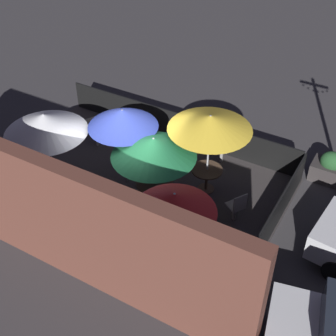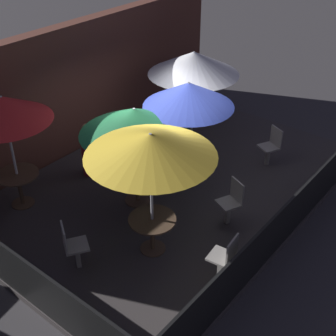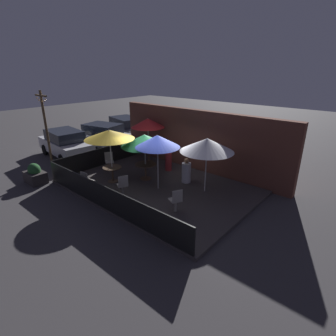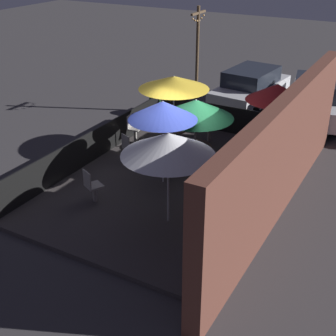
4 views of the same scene
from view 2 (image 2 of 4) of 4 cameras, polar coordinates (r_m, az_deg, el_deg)
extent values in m
plane|color=#383538|center=(10.48, 0.71, -2.52)|extent=(60.00, 60.00, 0.00)
cube|color=#383333|center=(10.45, 0.71, -2.25)|extent=(8.24, 5.63, 0.12)
cube|color=brown|center=(11.60, -11.30, 9.39)|extent=(9.84, 0.36, 3.14)
cube|color=black|center=(9.03, 14.74, -5.75)|extent=(8.04, 0.05, 0.95)
cube|color=black|center=(8.04, -17.95, -12.11)|extent=(0.05, 5.43, 0.95)
cylinder|color=#B2B2B7|center=(9.35, -3.92, 1.33)|extent=(0.05, 0.05, 2.15)
cone|color=#1E6B3D|center=(8.95, -4.12, 5.74)|extent=(2.17, 2.17, 0.53)
cylinder|color=#B2B2B7|center=(9.65, -18.40, 1.67)|extent=(0.05, 0.05, 2.44)
cone|color=red|center=(9.21, -19.45, 6.86)|extent=(1.79, 1.79, 0.49)
cylinder|color=#B2B2B7|center=(8.02, -2.00, -3.41)|extent=(0.05, 0.05, 2.42)
cone|color=gold|center=(7.46, -2.15, 2.86)|extent=(2.19, 2.19, 0.40)
cylinder|color=#B2B2B7|center=(11.66, 3.02, 8.58)|extent=(0.05, 0.05, 2.32)
cone|color=silver|center=(11.33, 3.15, 12.68)|extent=(2.20, 2.20, 0.54)
cylinder|color=#B2B2B7|center=(9.85, 2.41, 3.96)|extent=(0.05, 0.05, 2.39)
cone|color=#283893|center=(9.43, 2.54, 8.96)|extent=(1.86, 1.86, 0.51)
cylinder|color=#4C3828|center=(9.95, -3.70, -3.89)|extent=(0.54, 0.54, 0.02)
cylinder|color=#4C3828|center=(9.74, -3.77, -2.26)|extent=(0.08, 0.08, 0.71)
cylinder|color=#4C3828|center=(9.53, -3.85, -0.42)|extent=(0.99, 0.99, 0.04)
cylinder|color=#4C3828|center=(10.30, -17.24, -4.10)|extent=(0.47, 0.47, 0.02)
cylinder|color=#4C3828|center=(10.10, -17.56, -2.52)|extent=(0.08, 0.08, 0.72)
cylinder|color=#4C3828|center=(9.89, -17.92, -0.74)|extent=(0.86, 0.86, 0.04)
cylinder|color=#4C3828|center=(8.78, -1.85, -9.74)|extent=(0.47, 0.47, 0.02)
cylinder|color=#4C3828|center=(8.56, -1.89, -8.13)|extent=(0.08, 0.08, 0.67)
cylinder|color=#4C3828|center=(8.33, -1.93, -6.29)|extent=(0.86, 0.86, 0.04)
cube|color=gray|center=(9.28, 7.28, -5.51)|extent=(0.11, 0.11, 0.46)
cube|color=gray|center=(9.13, 7.39, -4.27)|extent=(0.53, 0.53, 0.04)
cube|color=gray|center=(9.07, 8.44, -2.74)|extent=(0.19, 0.38, 0.44)
cube|color=gray|center=(8.13, 6.39, -12.02)|extent=(0.09, 0.09, 0.48)
cube|color=gray|center=(7.95, 6.51, -10.70)|extent=(0.44, 0.44, 0.04)
cube|color=gray|center=(7.74, 7.82, -9.87)|extent=(0.40, 0.08, 0.44)
cube|color=gray|center=(8.44, -10.93, -10.55)|extent=(0.11, 0.11, 0.47)
cube|color=gray|center=(8.27, -11.11, -9.26)|extent=(0.55, 0.55, 0.04)
cube|color=gray|center=(8.10, -12.55, -8.24)|extent=(0.24, 0.36, 0.44)
cube|color=gray|center=(11.24, 12.03, 1.43)|extent=(0.11, 0.11, 0.45)
cube|color=gray|center=(11.11, 12.17, 2.50)|extent=(0.53, 0.53, 0.04)
cube|color=gray|center=(11.10, 13.06, 3.76)|extent=(0.20, 0.37, 0.44)
cylinder|color=silver|center=(11.28, -1.64, 3.76)|extent=(0.52, 0.52, 0.93)
sphere|color=#9E704C|center=(11.01, -1.69, 6.39)|extent=(0.23, 0.23, 0.23)
cylinder|color=maroon|center=(10.65, -9.62, 1.68)|extent=(0.46, 0.46, 1.04)
sphere|color=brown|center=(10.34, -9.94, 4.71)|extent=(0.24, 0.24, 0.24)
camera|label=1|loc=(13.70, -58.27, 31.59)|focal=50.00mm
camera|label=3|loc=(14.36, 51.85, 17.32)|focal=28.00mm
camera|label=4|loc=(20.23, 7.62, 33.69)|focal=50.00mm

